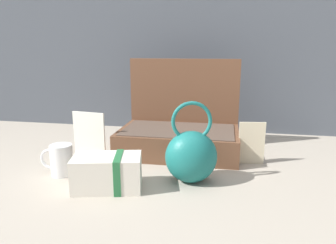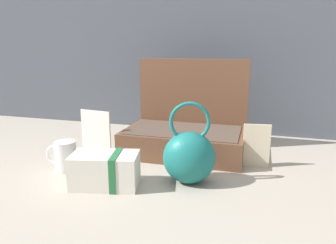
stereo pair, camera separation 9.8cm
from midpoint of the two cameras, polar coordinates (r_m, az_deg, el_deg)
The scene contains 7 objects.
ground_plane at distance 1.06m, azimuth 2.85°, elevation -8.99°, with size 6.00×6.00×0.00m, color #9E9384.
open_suitcase at distance 1.23m, azimuth 5.57°, elevation -1.73°, with size 0.45×0.29×0.35m.
teal_pouch_handbag at distance 0.95m, azimuth 6.82°, elevation -6.15°, with size 0.18×0.15×0.25m.
cream_toiletry_bag at distance 0.95m, azimuth -8.16°, elevation -8.64°, with size 0.21×0.15×0.10m.
coffee_mug at distance 1.09m, azimuth -15.67°, elevation -5.97°, with size 0.11×0.07×0.10m.
info_card_left at distance 1.13m, azimuth 18.09°, elevation -4.13°, with size 0.09×0.01×0.15m, color beige.
poster_card_right at distance 1.22m, azimuth -10.62°, elevation -1.92°, with size 0.13×0.01×0.17m, color silver.
Camera 2 is at (0.27, -0.94, 0.40)m, focal length 33.81 mm.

